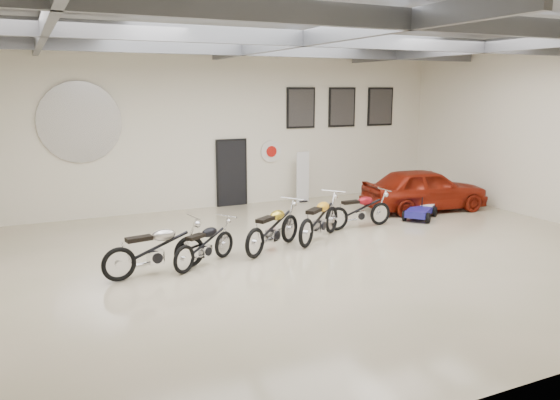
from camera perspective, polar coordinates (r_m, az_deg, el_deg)
name	(u,v)px	position (r m, az deg, el deg)	size (l,w,h in m)	color
floor	(303,257)	(12.36, 2.38, -6.02)	(16.00, 12.00, 0.01)	#C3B095
ceiling	(305,26)	(11.85, 2.59, 17.70)	(16.00, 12.00, 0.01)	slate
back_wall	(215,129)	(17.37, -6.79, 7.41)	(16.00, 0.02, 5.00)	#EDE4CC
right_wall	(559,134)	(17.08, 27.17, 6.16)	(0.02, 12.00, 5.00)	#EDE4CC
ceiling_beams	(304,39)	(11.83, 2.57, 16.50)	(15.80, 11.80, 0.32)	#5C5E64
door	(232,174)	(17.64, -5.09, 2.77)	(0.92, 0.08, 2.10)	black
logo_plaque	(80,122)	(16.48, -20.19, 7.62)	(2.30, 0.06, 1.16)	silver
poster_left	(301,108)	(18.46, 2.19, 9.59)	(1.05, 0.08, 1.35)	black
poster_mid	(342,107)	(19.25, 6.49, 9.61)	(1.05, 0.08, 1.35)	black
poster_right	(380,107)	(20.13, 10.43, 9.57)	(1.05, 0.08, 1.35)	black
oil_sign	(271,151)	(18.08, -0.94, 5.11)	(0.72, 0.10, 0.72)	white
banner_stand	(303,176)	(18.20, 2.39, 2.52)	(0.48, 0.19, 1.75)	white
motorcycle_silver	(155,248)	(11.39, -12.93, -4.90)	(2.15, 0.67, 1.12)	silver
motorcycle_black	(205,243)	(11.81, -7.88, -4.51)	(1.86, 0.58, 0.97)	silver
motorcycle_gold	(273,227)	(12.77, -0.74, -2.81)	(2.15, 0.67, 1.12)	silver
motorcycle_yellow	(319,218)	(13.65, 4.14, -1.87)	(2.18, 0.68, 1.13)	silver
motorcycle_red	(360,209)	(14.98, 8.31, -0.96)	(1.98, 0.61, 1.03)	silver
go_kart	(421,207)	(16.56, 14.55, -0.76)	(1.68, 0.76, 0.61)	navy
vintage_car	(425,189)	(17.52, 14.89, 1.11)	(3.93, 1.58, 1.34)	maroon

